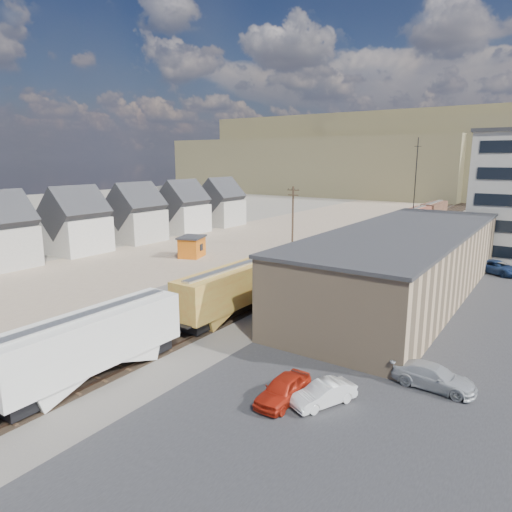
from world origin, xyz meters
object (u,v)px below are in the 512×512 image
Objects in this scene: freight_train at (335,248)px; utility_pole_north at (293,215)px; parked_car_silver at (434,377)px; parked_car_red at (283,390)px; parked_car_blue at (497,268)px; maintenance_shed at (192,246)px; parked_car_white at (323,394)px.

utility_pole_north is (-12.30, 10.07, 2.50)m from freight_train.
parked_car_silver is (31.32, -36.48, -4.54)m from utility_pole_north.
utility_pole_north is 49.85m from parked_car_red.
utility_pole_north is at bearing 115.26° from parked_car_blue.
utility_pole_north reaches higher than freight_train.
parked_car_red is (32.58, -27.91, -0.83)m from maintenance_shed.
parked_car_white is 0.80× the size of parked_car_silver.
freight_train reaches higher than parked_car_white.
parked_car_white is 0.70× the size of parked_car_blue.
freight_train is at bearing 143.20° from parked_car_blue.
parked_car_silver is 0.87× the size of parked_car_blue.
utility_pole_north is 1.91× the size of parked_car_silver.
parked_car_white is at bearing -66.43° from freight_train.
parked_car_blue is (30.76, -1.15, -4.46)m from utility_pole_north.
parked_car_red is at bearing 136.49° from parked_car_silver.
parked_car_red is at bearing -129.57° from parked_car_white.
parked_car_red is 9.92m from parked_car_silver.
freight_train is 19.90× the size of parked_car_blue.
freight_train is 16.09m from utility_pole_north.
parked_car_red is at bearing -60.86° from utility_pole_north.
parked_car_red is (24.18, -43.36, -4.52)m from utility_pole_north.
parked_car_silver reaches higher than parked_car_white.
utility_pole_north reaches higher than maintenance_shed.
utility_pole_north is 1.66× the size of parked_car_blue.
parked_car_silver is 35.34m from parked_car_blue.
parked_car_silver is (7.14, 6.89, -0.02)m from parked_car_red.
parked_car_blue reaches higher than parked_car_white.
parked_car_white is (14.07, -32.25, -2.10)m from freight_train.
maintenance_shed is at bearing 167.30° from parked_car_white.
freight_train reaches higher than maintenance_shed.
maintenance_shed reaches higher than parked_car_silver.
parked_car_blue is at bearing 81.38° from parked_car_red.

